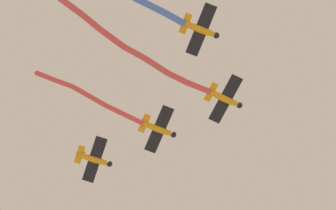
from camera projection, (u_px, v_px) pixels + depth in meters
name	position (u px, v px, depth m)	size (l,w,h in m)	color
airplane_lead	(225.00, 99.00, 78.24)	(5.67, 6.36, 1.74)	orange
smoke_trail_lead	(125.00, 43.00, 74.71)	(22.52, 13.60, 2.39)	#DB4C4C
airplane_left_wing	(159.00, 129.00, 79.68)	(5.85, 6.17, 1.74)	orange
smoke_trail_left_wing	(90.00, 97.00, 79.08)	(12.48, 10.42, 2.12)	#DB4C4C
airplane_right_wing	(201.00, 29.00, 75.46)	(5.94, 6.09, 1.74)	orange
airplane_slot	(94.00, 159.00, 80.83)	(6.08, 5.95, 1.74)	orange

